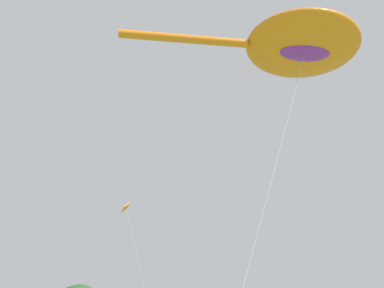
# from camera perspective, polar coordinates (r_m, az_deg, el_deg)

# --- Properties ---
(big_show_kite) EXTENTS (11.66, 8.28, 16.37)m
(big_show_kite) POSITION_cam_1_polar(r_m,az_deg,el_deg) (20.02, 16.22, 14.34)
(big_show_kite) COLOR orange
(big_show_kite) RESTS_ON ground
(small_kite_diamond_red) EXTENTS (4.51, 0.71, 11.08)m
(small_kite_diamond_red) POSITION_cam_1_polar(r_m,az_deg,el_deg) (23.60, -9.57, -12.11)
(small_kite_diamond_red) COLOR orange
(small_kite_diamond_red) RESTS_ON ground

